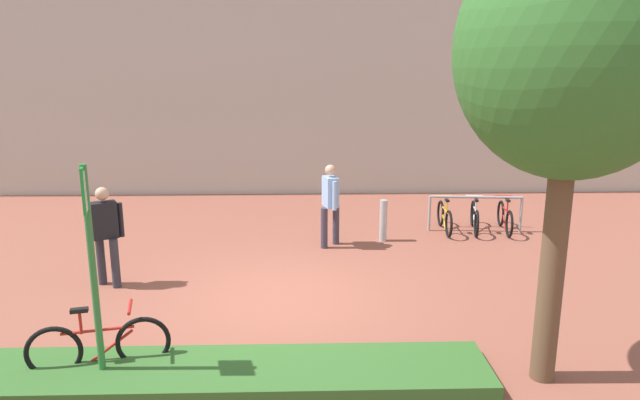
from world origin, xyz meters
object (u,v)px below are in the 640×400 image
parking_sign_post (90,245)px  person_shirt_blue (330,200)px  bike_at_sign (100,346)px  bike_rack_cluster (475,216)px  bollard_steel (383,221)px  tree_sidewalk (574,53)px  person_suited_navy (105,230)px

parking_sign_post → person_shirt_blue: (2.94, 5.14, -0.71)m
parking_sign_post → bike_at_sign: size_ratio=1.58×
bike_rack_cluster → person_shirt_blue: size_ratio=1.22×
parking_sign_post → bollard_steel: 6.93m
tree_sidewalk → bollard_steel: bearing=101.7°
tree_sidewalk → person_suited_navy: bearing=153.2°
parking_sign_post → bike_rack_cluster: bearing=44.3°
parking_sign_post → person_shirt_blue: 5.96m
tree_sidewalk → bollard_steel: size_ratio=5.76×
bike_at_sign → bike_rack_cluster: (6.36, 5.91, -0.00)m
tree_sidewalk → bike_rack_cluster: 7.16m
bollard_steel → parking_sign_post: bearing=-126.8°
bike_rack_cluster → bollard_steel: size_ratio=2.34×
bike_rack_cluster → bollard_steel: 2.28m
parking_sign_post → bike_rack_cluster: parking_sign_post is taller
bike_rack_cluster → person_suited_navy: size_ratio=1.22×
parking_sign_post → bollard_steel: parking_sign_post is taller
parking_sign_post → person_suited_navy: (-0.93, 3.04, -0.71)m
parking_sign_post → bike_at_sign: bearing=113.7°
bike_at_sign → person_shirt_blue: (3.03, 4.93, 0.63)m
bike_rack_cluster → bollard_steel: (-2.18, -0.66, 0.10)m
person_shirt_blue → bollard_steel: bearing=15.6°
tree_sidewalk → person_shirt_blue: (-2.30, 5.22, -2.80)m
bike_rack_cluster → person_shirt_blue: bearing=-163.5°
parking_sign_post → person_suited_navy: bearing=107.0°
bollard_steel → person_shirt_blue: person_shirt_blue is taller
bike_rack_cluster → person_shirt_blue: 3.53m
tree_sidewalk → bollard_steel: tree_sidewalk is taller
tree_sidewalk → parking_sign_post: 5.64m
parking_sign_post → bike_at_sign: 1.37m
tree_sidewalk → bike_rack_cluster: (1.03, 6.20, -3.43)m
person_shirt_blue → bike_rack_cluster: bearing=16.5°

